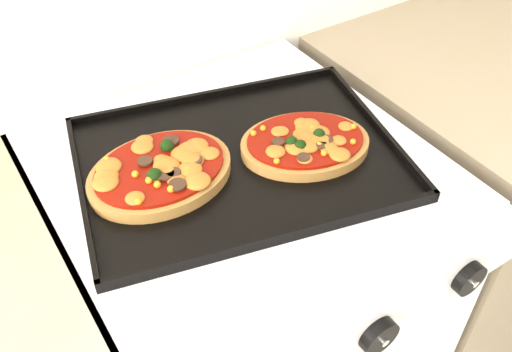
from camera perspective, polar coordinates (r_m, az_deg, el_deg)
stove at (r=1.25m, az=-1.22°, el=-14.72°), size 0.60×0.60×0.91m
control_panel at (r=0.79m, az=10.87°, el=-14.61°), size 0.60×0.02×0.09m
knob_center at (r=0.79m, az=12.18°, el=-15.37°), size 0.06×0.02×0.06m
knob_right at (r=0.88m, az=20.52°, el=-9.58°), size 0.05×0.02×0.05m
baking_tray at (r=0.90m, az=-1.73°, el=1.88°), size 0.57×0.48×0.02m
pizza_left at (r=0.87m, az=-9.57°, el=0.55°), size 0.23×0.18×0.03m
pizza_right at (r=0.91m, az=4.93°, el=3.38°), size 0.25×0.22×0.03m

